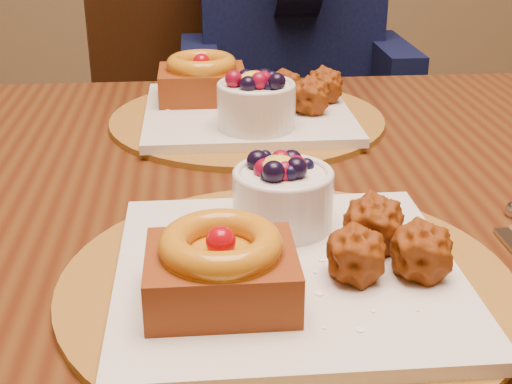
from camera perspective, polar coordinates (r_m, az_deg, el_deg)
The scene contains 4 objects.
dining_table at distance 0.83m, azimuth 0.47°, elevation -4.24°, with size 1.60×0.90×0.76m.
place_setting_near at distance 0.59m, azimuth 2.20°, elevation -5.21°, with size 0.38×0.38×0.09m.
place_setting_far at distance 0.99m, azimuth -0.91°, elevation 7.14°, with size 0.38×0.38×0.09m.
chair_far at distance 1.67m, azimuth -4.03°, elevation 5.49°, with size 0.57×0.57×0.98m.
Camera 1 is at (-0.15, -0.78, 1.07)m, focal length 50.00 mm.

